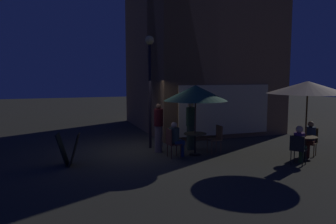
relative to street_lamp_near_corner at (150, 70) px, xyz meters
The scene contains 17 objects.
ground_plane 2.96m from the street_lamp_near_corner, 147.49° to the right, with size 60.00×60.00×0.00m, color #343229.
cafe_building 4.63m from the street_lamp_near_corner, 47.60° to the left, with size 6.01×7.08×9.98m.
street_lamp_near_corner is the anchor object (origin of this frame).
menu_sandwich_board 4.13m from the street_lamp_near_corner, 153.11° to the right, with size 0.76×0.67×0.97m.
cafe_table_0 3.04m from the street_lamp_near_corner, 54.46° to the right, with size 0.76×0.76×0.75m.
cafe_table_1 5.83m from the street_lamp_near_corner, 39.25° to the right, with size 0.74×0.74×0.77m.
patio_umbrella_0 2.09m from the street_lamp_near_corner, 54.46° to the right, with size 2.14×2.14×2.38m.
patio_umbrella_1 5.38m from the street_lamp_near_corner, 39.25° to the right, with size 2.49×2.49×2.52m.
cafe_chair_0 2.86m from the street_lamp_near_corner, 81.48° to the right, with size 0.44×0.44×0.96m.
cafe_chair_1 3.41m from the street_lamp_near_corner, 39.22° to the right, with size 0.44×0.44×0.97m.
cafe_chair_2 5.67m from the street_lamp_near_corner, 47.52° to the right, with size 0.58×0.58×0.92m.
cafe_chair_3 6.09m from the street_lamp_near_corner, 31.24° to the right, with size 0.58×0.58×0.94m.
patron_seated_0 2.78m from the street_lamp_near_corner, 76.23° to the right, with size 0.54×0.37×1.18m.
patron_seated_1 5.64m from the street_lamp_near_corner, 45.89° to the right, with size 0.52×0.47×1.20m.
patron_seated_2 5.99m from the street_lamp_near_corner, 32.70° to the right, with size 0.53×0.49×1.18m.
patron_standing_3 2.52m from the street_lamp_near_corner, 27.93° to the right, with size 0.35×0.35×1.76m.
patron_standing_4 2.16m from the street_lamp_near_corner, 82.90° to the right, with size 0.32×0.32×1.72m.
Camera 1 is at (-2.91, -11.33, 2.71)m, focal length 35.22 mm.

